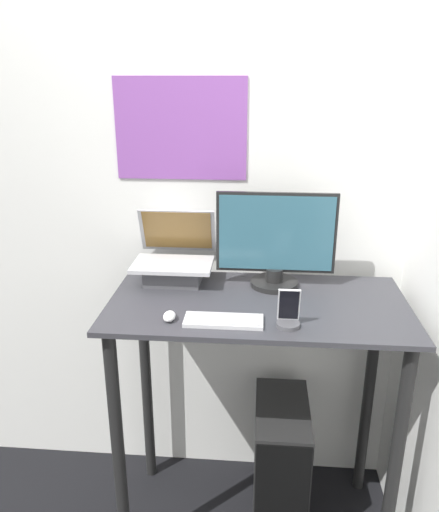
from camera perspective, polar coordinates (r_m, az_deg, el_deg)
name	(u,v)px	position (r m, az deg, el deg)	size (l,w,h in m)	color
wall_back	(260,219)	(2.19, 4.60, 4.21)	(6.00, 0.06, 2.60)	white
desk	(256,358)	(2.02, 4.16, -11.52)	(1.13, 0.59, 1.08)	#333338
laptop	(173,263)	(2.07, -5.31, -0.83)	(0.32, 0.28, 0.28)	#4C4C51
monitor	(275,245)	(2.00, 6.36, 1.29)	(0.47, 0.19, 0.39)	black
keyboard	(223,320)	(1.74, 0.39, -7.37)	(0.27, 0.10, 0.02)	silver
mouse	(169,316)	(1.77, -5.83, -6.86)	(0.04, 0.07, 0.03)	white
cell_phone	(288,315)	(1.72, 7.80, -6.73)	(0.08, 0.08, 0.14)	#4C4C51
computer_tower	(279,464)	(2.37, 6.86, -22.55)	(0.22, 0.43, 0.59)	black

